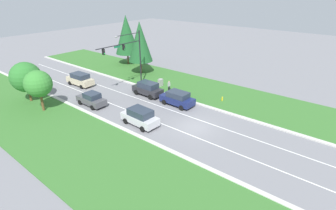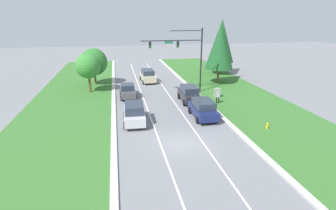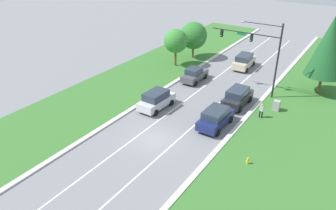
# 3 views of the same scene
# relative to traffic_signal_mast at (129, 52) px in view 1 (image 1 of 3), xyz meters

# --- Properties ---
(ground_plane) EXTENTS (160.00, 160.00, 0.00)m
(ground_plane) POSITION_rel_traffic_signal_mast_xyz_m (-4.13, -14.91, -5.83)
(ground_plane) COLOR slate
(curb_strip_right) EXTENTS (0.50, 90.00, 0.15)m
(curb_strip_right) POSITION_rel_traffic_signal_mast_xyz_m (1.52, -14.91, -5.75)
(curb_strip_right) COLOR beige
(curb_strip_right) RESTS_ON ground_plane
(curb_strip_left) EXTENTS (0.50, 90.00, 0.15)m
(curb_strip_left) POSITION_rel_traffic_signal_mast_xyz_m (-9.78, -14.91, -5.75)
(curb_strip_left) COLOR beige
(curb_strip_left) RESTS_ON ground_plane
(grass_verge_right) EXTENTS (10.00, 90.00, 0.08)m
(grass_verge_right) POSITION_rel_traffic_signal_mast_xyz_m (6.77, -14.91, -5.79)
(grass_verge_right) COLOR #38702D
(grass_verge_right) RESTS_ON ground_plane
(grass_verge_left) EXTENTS (10.00, 90.00, 0.08)m
(grass_verge_left) POSITION_rel_traffic_signal_mast_xyz_m (-15.03, -14.91, -5.79)
(grass_verge_left) COLOR #38702D
(grass_verge_left) RESTS_ON ground_plane
(lane_stripe_inner_left) EXTENTS (0.14, 81.00, 0.01)m
(lane_stripe_inner_left) POSITION_rel_traffic_signal_mast_xyz_m (-5.93, -14.91, -5.82)
(lane_stripe_inner_left) COLOR white
(lane_stripe_inner_left) RESTS_ON ground_plane
(lane_stripe_inner_right) EXTENTS (0.14, 81.00, 0.01)m
(lane_stripe_inner_right) POSITION_rel_traffic_signal_mast_xyz_m (-2.33, -14.91, -5.82)
(lane_stripe_inner_right) COLOR white
(lane_stripe_inner_right) RESTS_ON ground_plane
(traffic_signal_mast) EXTENTS (8.31, 0.41, 8.79)m
(traffic_signal_mast) POSITION_rel_traffic_signal_mast_xyz_m (0.00, 0.00, 0.00)
(traffic_signal_mast) COLOR black
(traffic_signal_mast) RESTS_ON ground_plane
(charcoal_suv) EXTENTS (2.22, 4.77, 2.05)m
(charcoal_suv) POSITION_rel_traffic_signal_mast_xyz_m (-0.46, -4.03, -4.77)
(charcoal_suv) COLOR #28282D
(charcoal_suv) RESTS_ON ground_plane
(graphite_sedan) EXTENTS (2.08, 4.49, 1.83)m
(graphite_sedan) POSITION_rel_traffic_signal_mast_xyz_m (-7.90, -0.55, -4.93)
(graphite_sedan) COLOR #4C4C51
(graphite_sedan) RESTS_ON ground_plane
(champagne_suv) EXTENTS (2.33, 4.99, 2.02)m
(champagne_suv) POSITION_rel_traffic_signal_mast_xyz_m (-4.23, 7.56, -4.80)
(champagne_suv) COLOR beige
(champagne_suv) RESTS_ON ground_plane
(navy_suv) EXTENTS (2.28, 4.77, 1.94)m
(navy_suv) POSITION_rel_traffic_signal_mast_xyz_m (-0.49, -9.58, -4.82)
(navy_suv) COLOR navy
(navy_suv) RESTS_ON ground_plane
(silver_suv) EXTENTS (2.34, 4.75, 2.02)m
(silver_suv) POSITION_rel_traffic_signal_mast_xyz_m (-7.69, -9.58, -4.79)
(silver_suv) COLOR silver
(silver_suv) RESTS_ON ground_plane
(utility_cabinet) EXTENTS (0.70, 0.60, 1.24)m
(utility_cabinet) POSITION_rel_traffic_signal_mast_xyz_m (3.66, -2.99, -5.21)
(utility_cabinet) COLOR #9E9E99
(utility_cabinet) RESTS_ON ground_plane
(pedestrian) EXTENTS (0.40, 0.24, 1.69)m
(pedestrian) POSITION_rel_traffic_signal_mast_xyz_m (2.79, -5.46, -4.89)
(pedestrian) COLOR black
(pedestrian) RESTS_ON ground_plane
(fire_hydrant) EXTENTS (0.34, 0.20, 0.70)m
(fire_hydrant) POSITION_rel_traffic_signal_mast_xyz_m (4.51, -13.73, -5.48)
(fire_hydrant) COLOR gold
(fire_hydrant) RESTS_ON ground_plane
(conifer_near_right_tree) EXTENTS (4.71, 4.71, 9.82)m
(conifer_near_right_tree) POSITION_rel_traffic_signal_mast_xyz_m (9.58, 10.98, 0.22)
(conifer_near_right_tree) COLOR brown
(conifer_near_right_tree) RESTS_ON ground_plane
(oak_near_left_tree) EXTENTS (4.12, 4.12, 5.64)m
(oak_near_left_tree) POSITION_rel_traffic_signal_mast_xyz_m (-12.52, 7.30, -2.25)
(oak_near_left_tree) COLOR brown
(oak_near_left_tree) RESTS_ON ground_plane
(conifer_far_right_tree) EXTENTS (4.36, 4.36, 9.38)m
(conifer_far_right_tree) POSITION_rel_traffic_signal_mast_xyz_m (6.64, 4.30, 0.06)
(conifer_far_right_tree) COLOR brown
(conifer_far_right_tree) RESTS_ON ground_plane
(oak_far_left_tree) EXTENTS (3.41, 3.41, 5.46)m
(oak_far_left_tree) POSITION_rel_traffic_signal_mast_xyz_m (-12.98, 2.89, -2.09)
(oak_far_left_tree) COLOR brown
(oak_far_left_tree) RESTS_ON ground_plane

